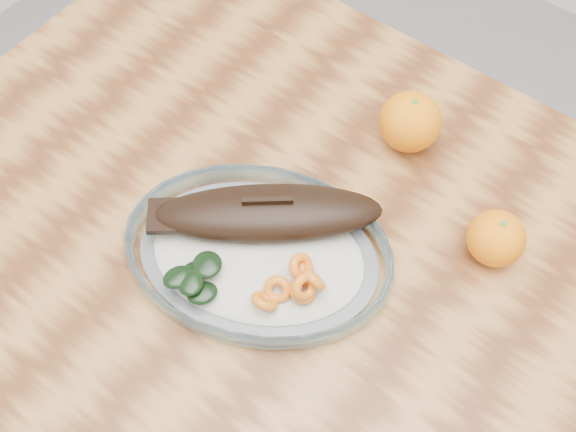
# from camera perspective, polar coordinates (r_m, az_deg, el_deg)

# --- Properties ---
(dining_table) EXTENTS (1.20, 0.80, 0.75)m
(dining_table) POSITION_cam_1_polar(r_m,az_deg,el_deg) (0.95, 3.45, -7.82)
(dining_table) COLOR #5A2F15
(dining_table) RESTS_ON ground
(plated_meal) EXTENTS (0.75, 0.75, 0.08)m
(plated_meal) POSITION_cam_1_polar(r_m,az_deg,el_deg) (0.86, -2.34, -2.60)
(plated_meal) COLOR white
(plated_meal) RESTS_ON dining_table
(orange_left) EXTENTS (0.08, 0.08, 0.08)m
(orange_left) POSITION_cam_1_polar(r_m,az_deg,el_deg) (0.96, 9.63, 7.36)
(orange_left) COLOR orange
(orange_left) RESTS_ON dining_table
(orange_right) EXTENTS (0.07, 0.07, 0.07)m
(orange_right) POSITION_cam_1_polar(r_m,az_deg,el_deg) (0.88, 16.12, -1.70)
(orange_right) COLOR orange
(orange_right) RESTS_ON dining_table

